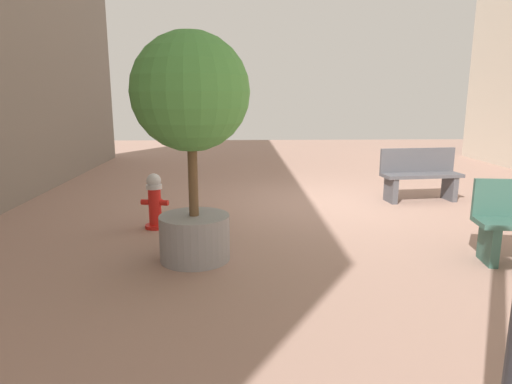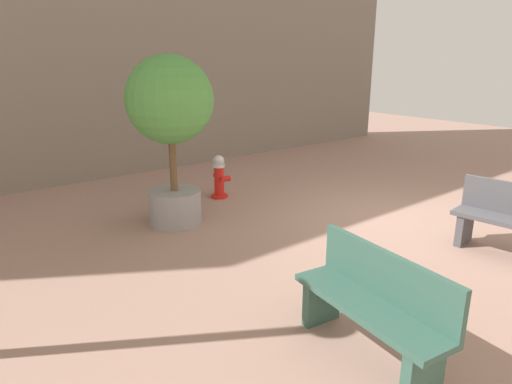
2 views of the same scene
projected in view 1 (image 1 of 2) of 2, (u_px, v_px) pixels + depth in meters
ground_plane at (331, 203)px, 8.04m from camera, size 23.40×23.40×0.00m
fire_hydrant at (155, 201)px, 6.45m from camera, size 0.41×0.38×0.81m
bench_near at (420, 174)px, 8.16m from camera, size 1.47×0.59×0.95m
planter_tree at (191, 113)px, 4.92m from camera, size 1.31×1.31×2.58m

